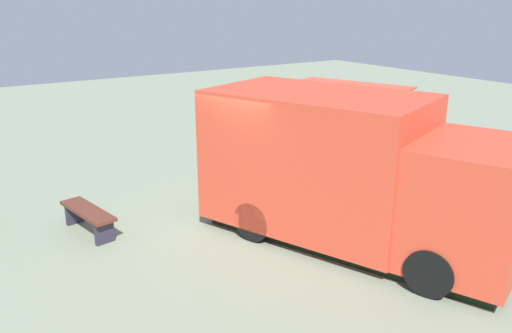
% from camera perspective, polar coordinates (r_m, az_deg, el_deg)
% --- Properties ---
extents(ground_plane, '(40.00, 40.00, 0.00)m').
position_cam_1_polar(ground_plane, '(10.28, 0.46, -5.42)').
color(ground_plane, gray).
extents(food_truck, '(5.70, 3.87, 2.56)m').
position_cam_1_polar(food_truck, '(9.01, 10.33, -0.76)').
color(food_truck, '#D1422A').
rests_on(food_truck, ground_plane).
extents(person_customer, '(0.81, 0.59, 0.90)m').
position_cam_1_polar(person_customer, '(14.47, 8.43, 2.84)').
color(person_customer, navy).
rests_on(person_customer, ground_plane).
extents(planter_flowering_far, '(0.51, 0.51, 0.79)m').
position_cam_1_polar(planter_flowering_far, '(12.46, 25.33, -0.92)').
color(planter_flowering_far, tan).
rests_on(planter_flowering_far, ground_plane).
extents(plaza_bench, '(1.50, 0.64, 0.46)m').
position_cam_1_polar(plaza_bench, '(9.90, -17.91, -5.11)').
color(plaza_bench, '#582C21').
rests_on(plaza_bench, ground_plane).
extents(trash_bin, '(0.45, 0.45, 0.88)m').
position_cam_1_polar(trash_bin, '(13.30, -2.04, 2.06)').
color(trash_bin, '#204521').
rests_on(trash_bin, ground_plane).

